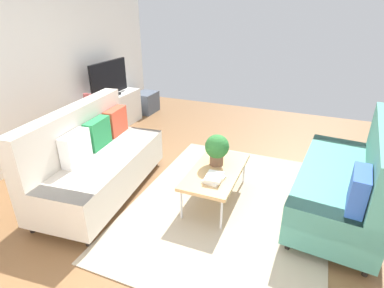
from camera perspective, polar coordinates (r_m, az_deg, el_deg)
ground_plane at (r=3.87m, az=2.51°, el=-10.02°), size 7.68×7.68×0.00m
wall_far at (r=4.94m, az=-30.17°, el=12.74°), size 6.40×0.12×2.90m
area_rug at (r=3.76m, az=7.02°, el=-11.19°), size 2.90×2.20×0.01m
couch_beige at (r=3.94m, az=-17.48°, el=-2.92°), size 1.97×1.03×1.10m
couch_green at (r=3.77m, az=27.04°, el=-6.11°), size 1.97×1.03×1.10m
coffee_table at (r=3.64m, az=4.52°, el=-5.17°), size 1.10×0.56×0.42m
tv_console at (r=6.04m, az=-14.70°, el=5.72°), size 1.40×0.44×0.64m
tv at (r=5.86m, az=-15.21°, el=11.54°), size 1.00×0.20×0.64m
storage_trunk at (r=6.88m, az=-8.55°, el=7.68°), size 0.52×0.40×0.44m
potted_plant at (r=3.64m, az=4.69°, el=-0.78°), size 0.29×0.29×0.39m
table_book_0 at (r=3.41m, az=4.15°, el=-6.60°), size 0.27×0.22×0.03m
table_book_1 at (r=3.39m, az=4.16°, el=-6.14°), size 0.25×0.19×0.03m
vase_0 at (r=5.52m, az=-19.12°, el=7.93°), size 0.09×0.09×0.19m
vase_1 at (r=5.64m, az=-18.10°, el=8.16°), size 0.13×0.13×0.14m
bottle_0 at (r=5.72m, az=-16.21°, el=8.78°), size 0.04×0.04×0.17m
bottle_1 at (r=5.79m, az=-15.66°, el=8.98°), size 0.04×0.04×0.16m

